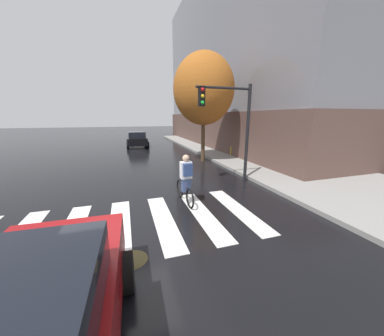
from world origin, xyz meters
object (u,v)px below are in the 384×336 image
object	(u,v)px
street_tree_near	(204,89)
sedan_mid	(137,139)
manhole_cover	(132,260)
fire_hydrant	(232,150)
traffic_light_near	(231,117)
cyclist	(186,180)

from	to	relation	value
street_tree_near	sedan_mid	bearing A→B (deg)	114.00
manhole_cover	fire_hydrant	bearing A→B (deg)	52.15
traffic_light_near	cyclist	bearing A→B (deg)	-145.43
manhole_cover	cyclist	bearing A→B (deg)	52.83
traffic_light_near	manhole_cover	bearing A→B (deg)	-136.24
sedan_mid	street_tree_near	size ratio (longest dim) A/B	0.65
cyclist	traffic_light_near	world-z (taller)	traffic_light_near
sedan_mid	cyclist	size ratio (longest dim) A/B	2.51
cyclist	street_tree_near	world-z (taller)	street_tree_near
traffic_light_near	street_tree_near	xyz separation A→B (m)	(0.50, 4.63, 1.63)
street_tree_near	manhole_cover	bearing A→B (deg)	-118.88
fire_hydrant	cyclist	bearing A→B (deg)	-128.09
traffic_light_near	sedan_mid	bearing A→B (deg)	103.91
sedan_mid	cyclist	xyz separation A→B (m)	(0.71, -14.67, 0.08)
manhole_cover	traffic_light_near	distance (m)	6.68
manhole_cover	traffic_light_near	xyz separation A→B (m)	(4.36, 4.17, 2.86)
sedan_mid	traffic_light_near	size ratio (longest dim) A/B	1.02
cyclist	street_tree_near	xyz separation A→B (m)	(2.99, 6.35, 3.65)
cyclist	manhole_cover	bearing A→B (deg)	-127.17
traffic_light_near	fire_hydrant	xyz separation A→B (m)	(3.01, 5.30, -2.33)
fire_hydrant	manhole_cover	bearing A→B (deg)	-127.85
cyclist	traffic_light_near	size ratio (longest dim) A/B	0.41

